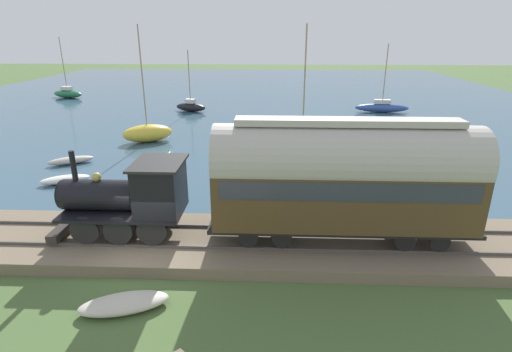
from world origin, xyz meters
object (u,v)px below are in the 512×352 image
(beached_dinghy, at_px, (124,303))
(rowboat_near_shore, at_px, (244,174))
(passenger_coach, at_px, (344,176))
(sailboat_blue, at_px, (382,107))
(steam_locomotive, at_px, (133,194))
(sailboat_yellow, at_px, (148,133))
(rowboat_off_pier, at_px, (65,179))
(sailboat_white, at_px, (302,150))
(sailboat_green, at_px, (68,93))
(rowboat_far_out, at_px, (163,173))
(sailboat_black, at_px, (191,106))
(rowboat_mid_harbor, at_px, (71,160))

(beached_dinghy, bearing_deg, rowboat_near_shore, -13.27)
(passenger_coach, relative_size, sailboat_blue, 1.42)
(steam_locomotive, relative_size, sailboat_yellow, 0.60)
(steam_locomotive, distance_m, passenger_coach, 8.24)
(rowboat_near_shore, bearing_deg, passenger_coach, 151.36)
(rowboat_off_pier, bearing_deg, sailboat_white, -94.81)
(steam_locomotive, distance_m, sailboat_green, 44.67)
(steam_locomotive, xyz_separation_m, sailboat_blue, (30.15, -17.46, -1.78))
(rowboat_far_out, xyz_separation_m, rowboat_off_pier, (-1.52, 5.41, 0.04))
(sailboat_black, bearing_deg, rowboat_near_shore, -142.08)
(sailboat_yellow, relative_size, rowboat_near_shore, 4.32)
(steam_locomotive, height_order, rowboat_mid_harbor, steam_locomotive)
(passenger_coach, relative_size, sailboat_yellow, 1.15)
(sailboat_green, bearing_deg, steam_locomotive, -134.32)
(rowboat_mid_harbor, bearing_deg, sailboat_yellow, -60.67)
(steam_locomotive, relative_size, beached_dinghy, 1.78)
(sailboat_blue, bearing_deg, rowboat_far_out, 142.44)
(rowboat_near_shore, bearing_deg, sailboat_blue, -88.34)
(sailboat_black, bearing_deg, sailboat_green, 82.46)
(sailboat_black, height_order, rowboat_mid_harbor, sailboat_black)
(sailboat_green, bearing_deg, sailboat_black, -100.11)
(beached_dinghy, bearing_deg, steam_locomotive, 11.50)
(sailboat_blue, relative_size, sailboat_black, 1.10)
(sailboat_blue, xyz_separation_m, sailboat_black, (-0.42, 21.18, -0.00))
(passenger_coach, bearing_deg, sailboat_blue, -17.08)
(sailboat_white, height_order, sailboat_black, sailboat_white)
(sailboat_black, bearing_deg, beached_dinghy, -153.92)
(rowboat_mid_harbor, bearing_deg, rowboat_off_pier, 171.06)
(beached_dinghy, bearing_deg, sailboat_black, 7.65)
(rowboat_far_out, relative_size, beached_dinghy, 0.64)
(sailboat_white, height_order, rowboat_near_shore, sailboat_white)
(beached_dinghy, bearing_deg, rowboat_mid_harbor, 31.28)
(sailboat_green, xyz_separation_m, sailboat_black, (-9.00, -18.48, -0.05))
(sailboat_yellow, height_order, rowboat_far_out, sailboat_yellow)
(beached_dinghy, bearing_deg, sailboat_white, -22.40)
(sailboat_black, height_order, rowboat_off_pier, sailboat_black)
(passenger_coach, height_order, rowboat_mid_harbor, passenger_coach)
(rowboat_far_out, bearing_deg, passenger_coach, -86.15)
(rowboat_far_out, relative_size, rowboat_off_pier, 0.68)
(sailboat_white, relative_size, rowboat_near_shore, 4.30)
(rowboat_mid_harbor, bearing_deg, sailboat_white, -114.28)
(passenger_coach, distance_m, rowboat_near_shore, 10.13)
(sailboat_blue, xyz_separation_m, beached_dinghy, (-34.10, 16.65, -0.35))
(sailboat_blue, bearing_deg, sailboat_green, 81.19)
(sailboat_yellow, bearing_deg, rowboat_off_pier, 142.49)
(steam_locomotive, height_order, rowboat_off_pier, steam_locomotive)
(sailboat_blue, bearing_deg, beached_dinghy, 157.39)
(passenger_coach, xyz_separation_m, beached_dinghy, (-3.95, 7.39, -3.01))
(sailboat_blue, distance_m, sailboat_white, 20.44)
(steam_locomotive, xyz_separation_m, sailboat_yellow, (16.59, 4.60, -1.61))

